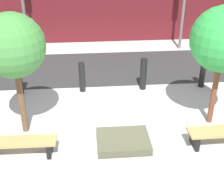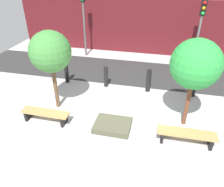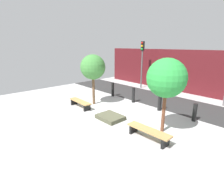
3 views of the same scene
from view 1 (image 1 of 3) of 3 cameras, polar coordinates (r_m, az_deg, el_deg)
name	(u,v)px [view 1 (image 1 of 3)]	position (r m, az deg, el deg)	size (l,w,h in m)	color
ground_plane	(120,130)	(8.51, 1.55, -6.77)	(18.00, 18.00, 0.00)	#ABABAB
road_strip	(109,68)	(12.19, -0.59, 4.76)	(18.00, 3.19, 0.01)	#2D2D2D
building_facade	(103,4)	(14.84, -1.63, 15.99)	(16.20, 0.50, 3.39)	#511419
bench_left	(17,145)	(7.83, -16.91, -8.92)	(1.85, 0.47, 0.44)	black
planter_bed	(123,141)	(7.96, 2.04, -8.70)	(1.32, 1.04, 0.21)	#4A4A36
tree_behind_left_bench	(13,46)	(7.77, -17.70, 8.22)	(1.56, 1.56, 3.20)	brown
tree_behind_right_bench	(223,40)	(8.28, 19.71, 9.23)	(1.66, 1.66, 3.26)	brown
bollard_far_left	(19,79)	(10.51, -16.65, 2.53)	(0.20, 0.20, 1.04)	black
bollard_left	(82,77)	(10.27, -5.50, 2.98)	(0.20, 0.20, 1.02)	black
bollard_center	(143,74)	(10.42, 5.75, 3.56)	(0.22, 0.22, 1.09)	black
bollard_right	(203,74)	(10.99, 16.23, 3.43)	(0.20, 0.20, 0.93)	black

